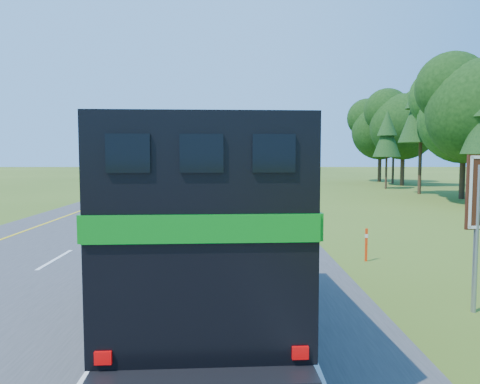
# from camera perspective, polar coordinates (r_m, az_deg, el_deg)

# --- Properties ---
(road) EXTENTS (15.00, 260.00, 0.04)m
(road) POSITION_cam_1_polar(r_m,az_deg,el_deg) (45.83, -5.95, 0.07)
(road) COLOR #38383A
(road) RESTS_ON ground
(lane_markings) EXTENTS (11.15, 260.00, 0.01)m
(lane_markings) POSITION_cam_1_polar(r_m,az_deg,el_deg) (45.83, -5.95, 0.10)
(lane_markings) COLOR yellow
(lane_markings) RESTS_ON road
(horse_truck) EXTENTS (3.25, 9.17, 4.00)m
(horse_truck) POSITION_cam_1_polar(r_m,az_deg,el_deg) (9.56, -4.17, -3.55)
(horse_truck) COLOR black
(horse_truck) RESTS_ON road
(white_suv) EXTENTS (3.08, 5.98, 1.61)m
(white_suv) POSITION_cam_1_polar(r_m,az_deg,el_deg) (37.08, -12.63, 0.24)
(white_suv) COLOR silver
(white_suv) RESTS_ON road
(far_car) EXTENTS (2.02, 4.53, 1.51)m
(far_car) POSITION_cam_1_polar(r_m,az_deg,el_deg) (97.45, -5.58, 2.85)
(far_car) COLOR #B5B5BC
(far_car) RESTS_ON road
(delineator) EXTENTS (0.09, 0.05, 1.11)m
(delineator) POSITION_cam_1_polar(r_m,az_deg,el_deg) (16.16, 15.14, -6.10)
(delineator) COLOR #FF370D
(delineator) RESTS_ON ground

